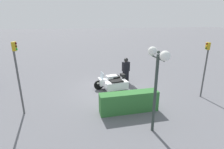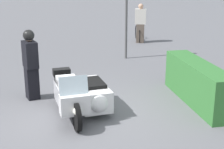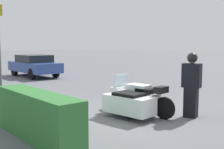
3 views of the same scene
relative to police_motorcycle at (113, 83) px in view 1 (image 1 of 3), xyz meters
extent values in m
plane|color=slate|center=(0.10, 0.04, -0.46)|extent=(160.00, 160.00, 0.00)
cylinder|color=black|center=(0.92, -0.21, -0.15)|extent=(0.63, 0.17, 0.63)
cylinder|color=black|center=(-0.91, -0.42, -0.15)|extent=(0.63, 0.17, 0.63)
cylinder|color=black|center=(-0.24, 0.25, -0.22)|extent=(0.50, 0.15, 0.49)
cube|color=#B7B7BC|center=(0.00, -0.32, -0.02)|extent=(1.34, 0.62, 0.45)
cube|color=white|center=(0.00, -0.32, 0.31)|extent=(0.75, 0.53, 0.24)
cube|color=black|center=(-0.29, -0.35, 0.29)|extent=(0.57, 0.51, 0.12)
cube|color=white|center=(0.73, -0.23, 0.07)|extent=(0.39, 0.67, 0.44)
cube|color=silver|center=(0.68, -0.24, 0.49)|extent=(0.18, 0.63, 0.40)
sphere|color=white|center=(0.96, -0.21, 0.01)|extent=(0.18, 0.18, 0.18)
cube|color=white|center=(-0.18, 0.25, -0.06)|extent=(1.53, 0.84, 0.50)
sphere|color=white|center=(0.44, 0.32, -0.04)|extent=(0.47, 0.47, 0.48)
cube|color=black|center=(-0.18, 0.25, 0.23)|extent=(0.86, 0.67, 0.09)
cube|color=black|center=(-0.79, -0.41, 0.36)|extent=(0.29, 0.45, 0.18)
cube|color=black|center=(-1.26, -1.17, -0.03)|extent=(0.42, 0.39, 0.86)
cube|color=black|center=(-1.26, -1.17, 0.74)|extent=(0.57, 0.44, 0.68)
sphere|color=tan|center=(-1.26, -1.17, 1.20)|extent=(0.23, 0.23, 0.23)
sphere|color=black|center=(-1.26, -1.17, 1.24)|extent=(0.29, 0.29, 0.29)
cube|color=#337033|center=(-0.12, 3.00, 0.06)|extent=(2.97, 0.62, 1.04)
cylinder|color=#2D3833|center=(-0.59, 4.74, 1.17)|extent=(0.12, 0.12, 3.26)
cylinder|color=#2D3833|center=(-0.59, 4.74, 2.65)|extent=(0.05, 0.97, 0.05)
sphere|color=white|center=(-0.59, 5.22, 2.83)|extent=(0.37, 0.37, 0.37)
sphere|color=white|center=(-0.59, 4.25, 2.83)|extent=(0.37, 0.37, 0.37)
sphere|color=#2D3833|center=(-0.59, 4.74, 2.88)|extent=(0.12, 0.12, 0.12)
cylinder|color=#4C4C4C|center=(5.04, 1.98, 1.11)|extent=(0.09, 0.09, 3.14)
cube|color=#B79319|center=(4.98, 1.98, 2.88)|extent=(0.15, 0.27, 0.40)
sphere|color=#410707|center=(4.91, 1.99, 3.01)|extent=(0.11, 0.11, 0.11)
sphere|color=#462D06|center=(4.91, 1.99, 2.88)|extent=(0.11, 0.11, 0.11)
sphere|color=green|center=(4.91, 1.99, 2.75)|extent=(0.11, 0.11, 0.11)
cylinder|color=#4C4C4C|center=(-4.94, 2.30, 0.97)|extent=(0.09, 0.09, 2.87)
cube|color=#B79319|center=(-4.88, 2.29, 2.61)|extent=(0.18, 0.28, 0.40)
sphere|color=#410707|center=(-4.81, 2.27, 2.74)|extent=(0.11, 0.11, 0.11)
sphere|color=orange|center=(-4.81, 2.27, 2.61)|extent=(0.11, 0.11, 0.11)
sphere|color=#07350F|center=(-4.81, 2.27, 2.48)|extent=(0.11, 0.11, 0.11)
camera|label=1|loc=(2.52, 10.52, 4.04)|focal=28.00mm
camera|label=2|loc=(7.60, -0.82, 2.86)|focal=55.00mm
camera|label=3|loc=(-5.74, 5.68, 1.63)|focal=45.00mm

